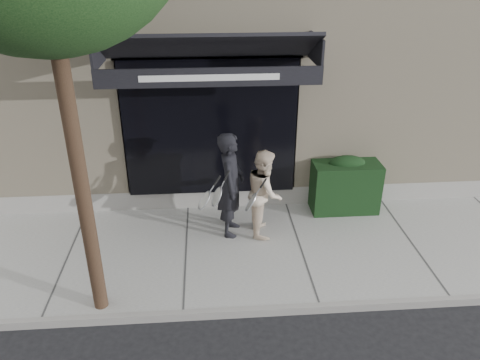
{
  "coord_description": "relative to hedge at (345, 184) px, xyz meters",
  "views": [
    {
      "loc": [
        -1.58,
        -6.77,
        4.81
      ],
      "look_at": [
        -1.02,
        0.6,
        1.15
      ],
      "focal_mm": 35.0,
      "sensor_mm": 36.0,
      "label": 1
    }
  ],
  "objects": [
    {
      "name": "curb",
      "position": [
        -1.1,
        -2.8,
        -0.59
      ],
      "size": [
        20.0,
        0.1,
        0.14
      ],
      "primitive_type": "cube",
      "color": "gray",
      "rests_on": "ground"
    },
    {
      "name": "hedge",
      "position": [
        0.0,
        0.0,
        0.0
      ],
      "size": [
        1.3,
        0.7,
        1.14
      ],
      "color": "black",
      "rests_on": "sidewalk"
    },
    {
      "name": "pedestrian_front",
      "position": [
        -2.28,
        -0.7,
        0.43
      ],
      "size": [
        0.88,
        0.84,
        1.93
      ],
      "color": "black",
      "rests_on": "sidewalk"
    },
    {
      "name": "sidewalk",
      "position": [
        -1.1,
        -1.25,
        -0.6
      ],
      "size": [
        20.0,
        3.0,
        0.12
      ],
      "primitive_type": "cube",
      "color": "gray",
      "rests_on": "ground"
    },
    {
      "name": "building_facade",
      "position": [
        -1.11,
        3.71,
        2.08
      ],
      "size": [
        14.3,
        8.04,
        5.64
      ],
      "color": "beige",
      "rests_on": "ground"
    },
    {
      "name": "ground",
      "position": [
        -1.1,
        -1.25,
        -0.66
      ],
      "size": [
        80.0,
        80.0,
        0.0
      ],
      "primitive_type": "plane",
      "color": "black",
      "rests_on": "ground"
    },
    {
      "name": "pedestrian_back",
      "position": [
        -1.68,
        -0.73,
        0.26
      ],
      "size": [
        0.69,
        0.84,
        1.61
      ],
      "color": "beige",
      "rests_on": "sidewalk"
    }
  ]
}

